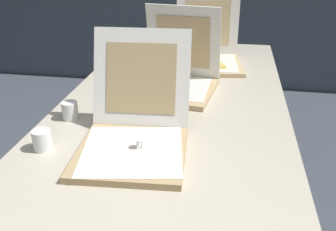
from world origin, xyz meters
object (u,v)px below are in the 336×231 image
pizza_box_front (134,134)px  pizza_box_middle (176,79)px  cup_white_far (133,70)px  cup_white_near_center (70,110)px  table (170,122)px  cup_white_near_left (42,140)px  pizza_box_back (208,55)px

pizza_box_front → pizza_box_middle: (0.06, 0.53, 0.00)m
pizza_box_middle → cup_white_far: (-0.23, 0.14, -0.02)m
pizza_box_middle → cup_white_near_center: bearing=-126.4°
table → pizza_box_middle: bearing=92.1°
cup_white_far → cup_white_near_center: bearing=-103.2°
table → cup_white_near_left: cup_white_near_left is taller
cup_white_near_left → pizza_box_middle: bearing=59.2°
pizza_box_front → pizza_box_back: (0.17, 0.91, 0.00)m
table → pizza_box_front: (-0.07, -0.30, 0.10)m
table → cup_white_near_center: size_ratio=31.86×
table → pizza_box_back: (0.11, 0.62, 0.10)m
cup_white_far → pizza_box_middle: bearing=-31.1°
pizza_box_back → cup_white_near_left: 1.08m
pizza_box_front → cup_white_near_center: pizza_box_front is taller
pizza_box_back → cup_white_near_left: bearing=-123.7°
pizza_box_middle → pizza_box_front: bearing=-88.5°
table → pizza_box_front: size_ratio=4.52×
table → cup_white_far: (-0.24, 0.38, 0.08)m
pizza_box_front → pizza_box_back: size_ratio=1.18×
pizza_box_middle → cup_white_near_center: size_ratio=5.72×
cup_white_near_center → cup_white_far: (0.12, 0.50, 0.00)m
table → pizza_box_front: bearing=-103.0°
pizza_box_middle → cup_white_far: size_ratio=5.72×
pizza_box_middle → table: bearing=-79.9°
table → cup_white_near_left: (-0.36, -0.35, 0.08)m
cup_white_near_center → pizza_box_back: bearing=57.9°
table → pizza_box_middle: pizza_box_middle is taller
pizza_box_front → cup_white_near_left: (-0.29, -0.06, -0.02)m
pizza_box_front → pizza_box_middle: pizza_box_middle is taller
pizza_box_middle → cup_white_near_center: pizza_box_middle is taller
table → pizza_box_middle: size_ratio=5.57×
table → pizza_box_middle: 0.26m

